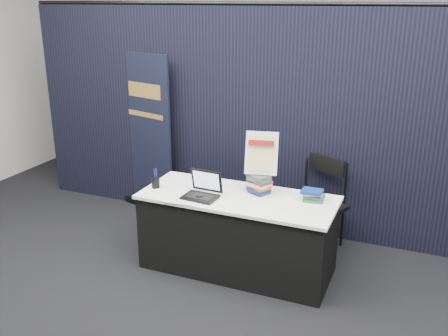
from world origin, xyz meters
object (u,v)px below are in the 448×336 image
laptop (202,191)px  stacking_chair (321,201)px  info_sign (261,154)px  display_table (237,233)px  book_stack_tall (260,184)px  pullup_banner (148,143)px  book_stack_short (313,195)px

laptop → stacking_chair: 1.28m
info_sign → display_table: bearing=-145.2°
book_stack_tall → info_sign: 0.29m
info_sign → pullup_banner: pullup_banner is taller
info_sign → stacking_chair: (0.47, 0.52, -0.60)m
book_stack_short → pullup_banner: (-2.19, 0.78, 0.04)m
laptop → stacking_chair: bearing=45.1°
display_table → book_stack_tall: (0.16, 0.14, 0.47)m
display_table → pullup_banner: 1.85m
display_table → info_sign: size_ratio=4.44×
book_stack_tall → stacking_chair: (0.47, 0.55, -0.31)m
book_stack_tall → book_stack_short: 0.50m
display_table → book_stack_short: 0.80m
display_table → book_stack_tall: book_stack_tall is taller
laptop → info_sign: 0.64m
pullup_banner → display_table: bearing=-16.3°
laptop → info_sign: info_sign is taller
book_stack_short → pullup_banner: bearing=160.3°
book_stack_short → stacking_chair: stacking_chair is taller
book_stack_tall → stacking_chair: stacking_chair is taller
laptop → book_stack_tall: bearing=34.9°
display_table → book_stack_short: (0.66, 0.16, 0.43)m
laptop → info_sign: size_ratio=0.79×
book_stack_short → display_table: bearing=-166.1°
info_sign → stacking_chair: bearing=36.0°
info_sign → stacking_chair: 0.92m
display_table → book_stack_short: size_ratio=9.39×
display_table → laptop: size_ratio=5.62×
laptop → stacking_chair: size_ratio=0.34×
book_stack_tall → pullup_banner: 1.87m
book_stack_short → laptop: bearing=-162.3°
info_sign → stacking_chair: size_ratio=0.43×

